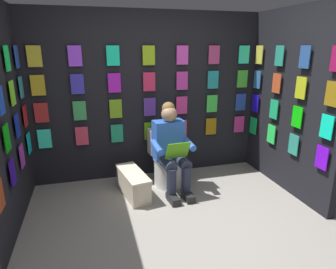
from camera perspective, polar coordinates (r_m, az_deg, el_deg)
The scene contains 7 objects.
ground_plane at distance 3.12m, azimuth 4.00°, elevation -20.50°, with size 30.00×30.00×0.00m, color gray.
display_wall_back at distance 4.31m, azimuth -3.82°, elevation 7.33°, with size 3.41×0.14×2.36m.
display_wall_left at distance 4.17m, azimuth 22.78°, elevation 5.76°, with size 0.14×1.79×2.36m.
display_wall_right at distance 3.41m, azimuth -29.52°, elevation 2.66°, with size 0.14×1.79×2.36m.
toilet at distance 4.16m, azimuth -0.41°, elevation -5.24°, with size 0.42×0.57×0.77m.
person_reading at distance 3.86m, azimuth 0.69°, elevation -2.66°, with size 0.55×0.71×1.19m.
comic_longbox_near at distance 3.92m, azimuth -6.77°, elevation -9.42°, with size 0.38×0.75×0.33m.
Camera 1 is at (0.85, 2.33, 1.88)m, focal length 31.51 mm.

